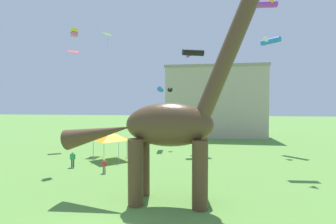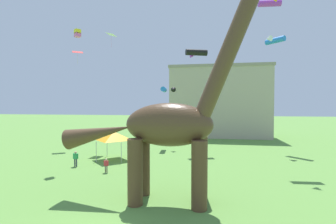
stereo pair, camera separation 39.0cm
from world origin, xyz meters
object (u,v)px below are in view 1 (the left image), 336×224
(dinosaur_sculpture, at_px, (168,125))
(kite_far_right, at_px, (162,89))
(kite_mid_center, at_px, (73,52))
(kite_drifting, at_px, (192,53))
(kite_high_right, at_px, (267,3))
(kite_high_left, at_px, (269,41))
(person_far_spectator, at_px, (104,165))
(kite_near_low, at_px, (107,34))
(kite_near_high, at_px, (74,33))
(person_watching_child, at_px, (73,158))
(festival_canopy_tent, at_px, (111,136))

(dinosaur_sculpture, relative_size, kite_far_right, 5.31)
(kite_mid_center, xyz_separation_m, kite_drifting, (16.93, -0.11, -0.74))
(dinosaur_sculpture, height_order, kite_high_right, kite_high_right)
(kite_high_left, bearing_deg, person_far_spectator, -138.77)
(person_far_spectator, relative_size, kite_near_low, 0.62)
(kite_mid_center, xyz_separation_m, kite_near_high, (5.34, -9.27, -0.21))
(dinosaur_sculpture, height_order, kite_far_right, dinosaur_sculpture)
(kite_high_left, relative_size, kite_far_right, 1.14)
(dinosaur_sculpture, height_order, kite_near_low, kite_near_low)
(person_far_spectator, bearing_deg, person_watching_child, 93.66)
(kite_near_high, bearing_deg, kite_near_low, 90.49)
(kite_high_left, bearing_deg, kite_near_low, -173.49)
(dinosaur_sculpture, bearing_deg, kite_near_low, 109.52)
(kite_near_high, height_order, kite_far_right, kite_near_high)
(person_far_spectator, height_order, festival_canopy_tent, festival_canopy_tent)
(kite_far_right, bearing_deg, kite_drifting, -9.90)
(person_watching_child, height_order, kite_near_high, kite_near_high)
(kite_drifting, height_order, kite_far_right, kite_drifting)
(kite_high_right, bearing_deg, kite_near_low, 164.29)
(person_watching_child, bearing_deg, festival_canopy_tent, 107.01)
(person_watching_child, distance_m, kite_near_high, 12.56)
(dinosaur_sculpture, relative_size, kite_drifting, 4.42)
(kite_far_right, bearing_deg, kite_mid_center, -177.28)
(person_far_spectator, distance_m, kite_high_right, 22.77)
(person_watching_child, relative_size, kite_high_left, 0.53)
(person_watching_child, xyz_separation_m, kite_drifting, (10.68, 11.34, 11.80))
(kite_near_low, height_order, kite_far_right, kite_near_low)
(person_far_spectator, relative_size, person_watching_child, 0.82)
(person_far_spectator, xyz_separation_m, kite_high_left, (17.24, 15.11, 13.80))
(dinosaur_sculpture, height_order, kite_high_left, kite_high_left)
(dinosaur_sculpture, relative_size, kite_near_low, 6.72)
(festival_canopy_tent, height_order, kite_high_left, kite_high_left)
(person_far_spectator, height_order, kite_far_right, kite_far_right)
(kite_near_high, relative_size, kite_near_low, 0.40)
(dinosaur_sculpture, xyz_separation_m, person_watching_child, (-10.05, 6.74, -3.79))
(dinosaur_sculpture, relative_size, kite_mid_center, 6.75)
(person_far_spectator, height_order, kite_high_left, kite_high_left)
(kite_near_high, bearing_deg, kite_mid_center, 119.98)
(kite_high_left, distance_m, kite_far_right, 15.91)
(dinosaur_sculpture, height_order, kite_drifting, kite_drifting)
(person_far_spectator, xyz_separation_m, person_watching_child, (-3.73, 1.46, 0.16))
(kite_drifting, relative_size, kite_high_right, 1.28)
(dinosaur_sculpture, bearing_deg, kite_drifting, 75.84)
(dinosaur_sculpture, relative_size, person_far_spectator, 10.76)
(person_far_spectator, height_order, kite_near_high, kite_near_high)
(person_far_spectator, distance_m, festival_canopy_tent, 5.41)
(person_far_spectator, distance_m, kite_mid_center, 20.68)
(kite_high_left, xyz_separation_m, kite_near_low, (-21.96, -2.50, 1.06))
(kite_near_low, distance_m, kite_drifting, 12.02)
(dinosaur_sculpture, relative_size, kite_high_right, 5.64)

